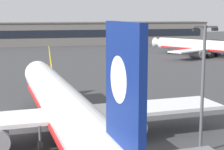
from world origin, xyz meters
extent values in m
cube|color=yellow|center=(0.00, 30.00, 0.00)|extent=(12.54, 179.60, 0.01)
cylinder|color=white|center=(-0.99, 8.17, 3.50)|extent=(6.32, 36.18, 3.80)
cone|color=white|center=(-2.35, 27.42, 3.50)|extent=(3.78, 2.85, 3.61)
cube|color=red|center=(-0.99, 8.17, 2.46)|extent=(6.05, 33.30, 0.44)
cube|color=black|center=(-2.22, 25.52, 4.17)|extent=(2.92, 1.30, 0.60)
cube|color=white|center=(-1.04, 8.76, 2.65)|extent=(32.26, 7.04, 0.36)
cylinder|color=gray|center=(5.22, 8.20, 1.43)|extent=(2.55, 3.75, 2.30)
cylinder|color=black|center=(5.09, 10.05, 1.43)|extent=(1.96, 0.32, 1.95)
cube|color=navy|center=(0.12, -7.60, 8.05)|extent=(0.74, 4.82, 7.20)
cylinder|color=white|center=(0.10, -7.30, 8.77)|extent=(0.61, 2.43, 2.40)
cylinder|color=#4C4C51|center=(-2.01, 22.63, 1.48)|extent=(0.24, 0.24, 1.60)
cylinder|color=black|center=(-2.01, 22.63, 0.45)|extent=(0.46, 0.93, 0.90)
cylinder|color=#4C4C51|center=(-3.45, 5.99, 1.77)|extent=(0.24, 0.24, 1.60)
cylinder|color=black|center=(-3.45, 5.99, 0.65)|extent=(0.49, 1.32, 1.30)
cylinder|color=#4C4C51|center=(1.74, 6.35, 1.77)|extent=(0.24, 0.24, 1.60)
cylinder|color=black|center=(1.74, 6.35, 0.65)|extent=(0.49, 1.32, 1.30)
cylinder|color=white|center=(45.42, 67.70, 3.09)|extent=(18.88, 29.17, 3.36)
cone|color=white|center=(36.85, 82.43, 3.09)|extent=(3.91, 3.59, 3.19)
cube|color=red|center=(45.42, 67.70, 2.17)|extent=(17.55, 26.93, 0.39)
cube|color=black|center=(37.70, 80.98, 3.68)|extent=(2.66, 2.11, 0.53)
cube|color=white|center=(45.16, 68.16, 2.34)|extent=(26.56, 17.87, 0.32)
cylinder|color=gray|center=(40.87, 64.64, 1.26)|extent=(3.35, 3.77, 2.03)
cylinder|color=black|center=(40.05, 66.05, 1.26)|extent=(1.57, 1.01, 1.73)
cylinder|color=gray|center=(50.33, 70.15, 1.26)|extent=(3.35, 3.77, 2.03)
cylinder|color=black|center=(49.51, 71.56, 1.26)|extent=(1.57, 1.01, 1.73)
cylinder|color=#4C4C51|center=(38.99, 78.77, 1.30)|extent=(0.21, 0.21, 1.41)
cylinder|color=black|center=(38.99, 78.77, 0.40)|extent=(0.70, 0.86, 0.79)
cylinder|color=#4C4C51|center=(44.33, 65.02, 1.57)|extent=(0.21, 0.21, 1.41)
cylinder|color=black|center=(44.33, 65.02, 0.57)|extent=(0.88, 1.17, 1.15)
cylinder|color=#4C4C51|center=(48.30, 67.33, 1.57)|extent=(0.21, 0.21, 1.41)
cylinder|color=black|center=(48.30, 67.33, 0.57)|extent=(0.88, 1.17, 1.15)
cylinder|color=#515156|center=(10.19, 3.19, 5.54)|extent=(0.28, 0.28, 11.09)
cube|color=#515156|center=(10.19, 3.19, 10.94)|extent=(2.20, 0.16, 0.16)
cube|color=black|center=(9.29, 3.19, 10.74)|extent=(0.44, 0.36, 0.28)
cube|color=black|center=(11.09, 3.19, 10.74)|extent=(0.44, 0.36, 0.28)
cone|color=orange|center=(-1.14, 23.50, 0.28)|extent=(0.36, 0.36, 0.55)
cylinder|color=white|center=(-1.14, 23.50, 0.30)|extent=(0.23, 0.23, 0.07)
cube|color=orange|center=(-1.14, 23.50, 0.01)|extent=(0.44, 0.44, 0.03)
cube|color=slate|center=(-3.54, 119.16, 4.13)|extent=(146.82, 12.00, 8.25)
cube|color=black|center=(-3.54, 113.11, 4.53)|extent=(140.95, 0.12, 2.80)
cube|color=#4E4A47|center=(-3.54, 119.16, 8.45)|extent=(147.22, 12.40, 0.40)
camera|label=1|loc=(-4.83, -24.82, 12.04)|focal=59.15mm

